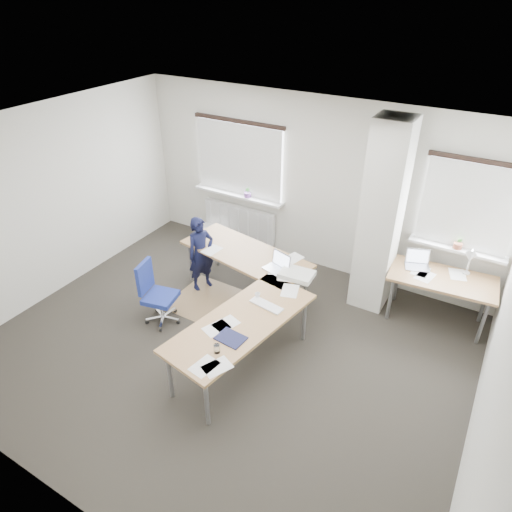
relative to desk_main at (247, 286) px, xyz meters
The scene contains 8 objects.
ground 0.85m from the desk_main, 93.70° to the right, with size 6.00×6.00×0.00m, color #292521.
room_shell 1.07m from the desk_main, 14.99° to the right, with size 6.04×5.04×2.82m.
floor_mat 1.03m from the desk_main, 164.45° to the left, with size 1.19×1.00×0.01m, color olive.
white_crate 2.58m from the desk_main, 135.82° to the left, with size 0.49×0.34×0.29m, color white.
desk_main is the anchor object (origin of this frame).
desk_side 2.67m from the desk_main, 33.94° to the left, with size 1.45×0.81×1.22m.
task_chair 1.32m from the desk_main, 156.09° to the right, with size 0.52×0.51×0.94m.
person 1.22m from the desk_main, 156.66° to the left, with size 0.44×0.29×1.21m, color black.
Camera 1 is at (2.64, -3.72, 4.22)m, focal length 32.00 mm.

